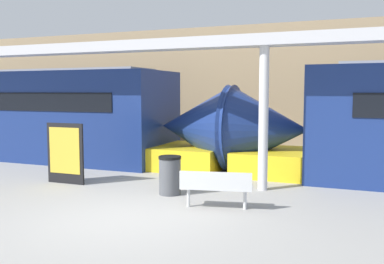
# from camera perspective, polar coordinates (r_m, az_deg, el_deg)

# --- Properties ---
(ground_plane) EXTENTS (60.00, 60.00, 0.00)m
(ground_plane) POSITION_cam_1_polar(r_m,az_deg,el_deg) (8.47, -9.15, -11.27)
(ground_plane) COLOR #9E9B96
(station_wall) EXTENTS (56.00, 0.20, 5.00)m
(station_wall) POSITION_cam_1_polar(r_m,az_deg,el_deg) (16.98, 7.45, 5.62)
(station_wall) COLOR #9E8460
(station_wall) RESTS_ON ground_plane
(train_right) EXTENTS (15.65, 2.93, 3.20)m
(train_right) POSITION_cam_1_polar(r_m,az_deg,el_deg) (17.06, -20.80, 2.00)
(train_right) COLOR navy
(train_right) RESTS_ON ground_plane
(bench_near) EXTENTS (1.54, 0.73, 0.80)m
(bench_near) POSITION_cam_1_polar(r_m,az_deg,el_deg) (8.89, 3.22, -7.16)
(bench_near) COLOR silver
(bench_near) RESTS_ON ground_plane
(trash_bin) EXTENTS (0.54, 0.54, 0.91)m
(trash_bin) POSITION_cam_1_polar(r_m,az_deg,el_deg) (10.14, -2.97, -5.77)
(trash_bin) COLOR #4C4F54
(trash_bin) RESTS_ON ground_plane
(poster_board) EXTENTS (1.11, 0.07, 1.60)m
(poster_board) POSITION_cam_1_polar(r_m,az_deg,el_deg) (11.74, -16.54, -2.71)
(poster_board) COLOR black
(poster_board) RESTS_ON ground_plane
(support_column_near) EXTENTS (0.24, 0.24, 3.51)m
(support_column_near) POSITION_cam_1_polar(r_m,az_deg,el_deg) (10.57, 9.51, 1.71)
(support_column_near) COLOR silver
(support_column_near) RESTS_ON ground_plane
(canopy_beam) EXTENTS (28.00, 0.60, 0.28)m
(canopy_beam) POSITION_cam_1_polar(r_m,az_deg,el_deg) (10.62, 9.67, 11.97)
(canopy_beam) COLOR #B7B7BC
(canopy_beam) RESTS_ON support_column_near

